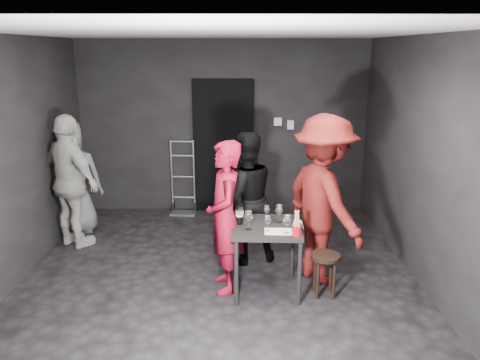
{
  "coord_description": "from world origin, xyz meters",
  "views": [
    {
      "loc": [
        0.22,
        -4.82,
        2.54
      ],
      "look_at": [
        0.25,
        0.25,
        1.12
      ],
      "focal_mm": 35.0,
      "sensor_mm": 36.0,
      "label": 1
    }
  ],
  "objects_px": {
    "server_red": "(225,210)",
    "man_maroon": "(325,179)",
    "bystander_cream": "(70,170)",
    "wine_bottle": "(239,213)",
    "stool": "(325,264)",
    "tasting_table": "(266,234)",
    "hand_truck": "(183,200)",
    "woman_black": "(245,193)",
    "breadstick_cup": "(297,224)",
    "bystander_grey": "(72,174)"
  },
  "relations": [
    {
      "from": "server_red",
      "to": "woman_black",
      "type": "relative_size",
      "value": 1.04
    },
    {
      "from": "man_maroon",
      "to": "bystander_cream",
      "type": "xyz_separation_m",
      "value": [
        -3.11,
        0.97,
        -0.15
      ]
    },
    {
      "from": "woman_black",
      "to": "server_red",
      "type": "bearing_deg",
      "value": 54.55
    },
    {
      "from": "man_maroon",
      "to": "breadstick_cup",
      "type": "relative_size",
      "value": 8.51
    },
    {
      "from": "hand_truck",
      "to": "breadstick_cup",
      "type": "relative_size",
      "value": 4.2
    },
    {
      "from": "bystander_cream",
      "to": "wine_bottle",
      "type": "relative_size",
      "value": 6.49
    },
    {
      "from": "bystander_grey",
      "to": "wine_bottle",
      "type": "distance_m",
      "value": 2.87
    },
    {
      "from": "tasting_table",
      "to": "woman_black",
      "type": "xyz_separation_m",
      "value": [
        -0.22,
        0.77,
        0.22
      ]
    },
    {
      "from": "stool",
      "to": "man_maroon",
      "type": "bearing_deg",
      "value": 86.59
    },
    {
      "from": "hand_truck",
      "to": "breadstick_cup",
      "type": "height_order",
      "value": "hand_truck"
    },
    {
      "from": "woman_black",
      "to": "bystander_cream",
      "type": "distance_m",
      "value": 2.3
    },
    {
      "from": "hand_truck",
      "to": "man_maroon",
      "type": "xyz_separation_m",
      "value": [
        1.81,
        -2.27,
        0.97
      ]
    },
    {
      "from": "tasting_table",
      "to": "breadstick_cup",
      "type": "distance_m",
      "value": 0.45
    },
    {
      "from": "tasting_table",
      "to": "stool",
      "type": "height_order",
      "value": "tasting_table"
    },
    {
      "from": "stool",
      "to": "bystander_cream",
      "type": "height_order",
      "value": "bystander_cream"
    },
    {
      "from": "hand_truck",
      "to": "man_maroon",
      "type": "relative_size",
      "value": 0.49
    },
    {
      "from": "man_maroon",
      "to": "hand_truck",
      "type": "bearing_deg",
      "value": 13.42
    },
    {
      "from": "server_red",
      "to": "stool",
      "type": "bearing_deg",
      "value": 71.72
    },
    {
      "from": "tasting_table",
      "to": "server_red",
      "type": "xyz_separation_m",
      "value": [
        -0.44,
        0.05,
        0.25
      ]
    },
    {
      "from": "tasting_table",
      "to": "stool",
      "type": "bearing_deg",
      "value": -10.64
    },
    {
      "from": "tasting_table",
      "to": "server_red",
      "type": "bearing_deg",
      "value": 173.3
    },
    {
      "from": "woman_black",
      "to": "man_maroon",
      "type": "distance_m",
      "value": 1.05
    },
    {
      "from": "man_maroon",
      "to": "bystander_grey",
      "type": "bearing_deg",
      "value": 40.57
    },
    {
      "from": "hand_truck",
      "to": "stool",
      "type": "bearing_deg",
      "value": -51.45
    },
    {
      "from": "server_red",
      "to": "man_maroon",
      "type": "xyz_separation_m",
      "value": [
        1.08,
        0.2,
        0.28
      ]
    },
    {
      "from": "tasting_table",
      "to": "hand_truck",
      "type": "bearing_deg",
      "value": 114.95
    },
    {
      "from": "tasting_table",
      "to": "wine_bottle",
      "type": "bearing_deg",
      "value": 169.85
    },
    {
      "from": "stool",
      "to": "breadstick_cup",
      "type": "xyz_separation_m",
      "value": [
        -0.33,
        -0.16,
        0.51
      ]
    },
    {
      "from": "man_maroon",
      "to": "woman_black",
      "type": "bearing_deg",
      "value": 33.95
    },
    {
      "from": "stool",
      "to": "bystander_grey",
      "type": "relative_size",
      "value": 0.27
    },
    {
      "from": "tasting_table",
      "to": "bystander_grey",
      "type": "relative_size",
      "value": 0.44
    },
    {
      "from": "stool",
      "to": "bystander_cream",
      "type": "xyz_separation_m",
      "value": [
        -3.08,
        1.34,
        0.67
      ]
    },
    {
      "from": "bystander_cream",
      "to": "wine_bottle",
      "type": "xyz_separation_m",
      "value": [
        2.18,
        -1.17,
        -0.16
      ]
    },
    {
      "from": "hand_truck",
      "to": "wine_bottle",
      "type": "height_order",
      "value": "hand_truck"
    },
    {
      "from": "bystander_grey",
      "to": "breadstick_cup",
      "type": "xyz_separation_m",
      "value": [
        2.9,
        -2.0,
        0.02
      ]
    },
    {
      "from": "stool",
      "to": "breadstick_cup",
      "type": "distance_m",
      "value": 0.63
    },
    {
      "from": "woman_black",
      "to": "bystander_grey",
      "type": "relative_size",
      "value": 1.02
    },
    {
      "from": "tasting_table",
      "to": "stool",
      "type": "distance_m",
      "value": 0.69
    },
    {
      "from": "bystander_cream",
      "to": "wine_bottle",
      "type": "distance_m",
      "value": 2.48
    },
    {
      "from": "server_red",
      "to": "bystander_cream",
      "type": "bearing_deg",
      "value": -129.34
    },
    {
      "from": "bystander_cream",
      "to": "wine_bottle",
      "type": "height_order",
      "value": "bystander_cream"
    },
    {
      "from": "tasting_table",
      "to": "stool",
      "type": "relative_size",
      "value": 1.6
    },
    {
      "from": "stool",
      "to": "woman_black",
      "type": "height_order",
      "value": "woman_black"
    },
    {
      "from": "woman_black",
      "to": "tasting_table",
      "type": "bearing_deg",
      "value": 87.77
    },
    {
      "from": "server_red",
      "to": "breadstick_cup",
      "type": "bearing_deg",
      "value": 56.45
    },
    {
      "from": "bystander_grey",
      "to": "wine_bottle",
      "type": "height_order",
      "value": "bystander_grey"
    },
    {
      "from": "stool",
      "to": "server_red",
      "type": "relative_size",
      "value": 0.26
    },
    {
      "from": "stool",
      "to": "woman_black",
      "type": "xyz_separation_m",
      "value": [
        -0.83,
        0.88,
        0.51
      ]
    },
    {
      "from": "breadstick_cup",
      "to": "hand_truck",
      "type": "bearing_deg",
      "value": 117.51
    },
    {
      "from": "stool",
      "to": "bystander_cream",
      "type": "distance_m",
      "value": 3.43
    }
  ]
}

